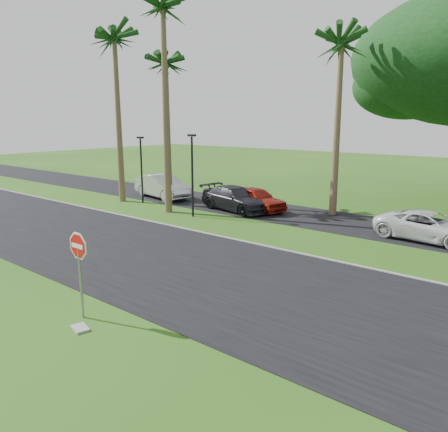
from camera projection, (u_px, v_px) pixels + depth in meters
name	position (u px, v px, depth m)	size (l,w,h in m)	color
ground	(152.00, 283.00, 14.88)	(120.00, 120.00, 0.00)	#254C13
road	(192.00, 267.00, 16.39)	(120.00, 8.00, 0.02)	black
parking_strip	(321.00, 219.00, 24.36)	(120.00, 5.00, 0.02)	black
curb	(254.00, 244.00, 19.46)	(120.00, 0.12, 0.06)	gray
stop_sign_near	(79.00, 257.00, 11.91)	(1.05, 0.07, 2.62)	gray
palm_left_far	(115.00, 43.00, 27.48)	(5.00, 5.00, 11.50)	brown
palm_left_mid	(166.00, 67.00, 27.78)	(5.00, 5.00, 10.00)	brown
palm_left_near	(163.00, 13.00, 23.82)	(5.00, 5.00, 12.50)	brown
palm_center	(342.00, 49.00, 23.50)	(5.00, 5.00, 10.50)	brown
streetlight_left	(141.00, 165.00, 28.60)	(0.45, 0.25, 4.34)	black
streetlight_right	(192.00, 170.00, 24.43)	(0.45, 0.25, 4.64)	black
car_silver	(163.00, 187.00, 30.62)	(1.71, 4.90, 1.61)	#B4B7BC
car_red	(256.00, 199.00, 26.47)	(1.69, 4.19, 1.43)	maroon
car_dark	(236.00, 199.00, 26.47)	(2.02, 4.97, 1.44)	black
car_minivan	(430.00, 227.00, 19.85)	(2.19, 4.75, 1.32)	silver
utility_slab	(80.00, 328.00, 11.60)	(0.55, 0.35, 0.06)	gray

